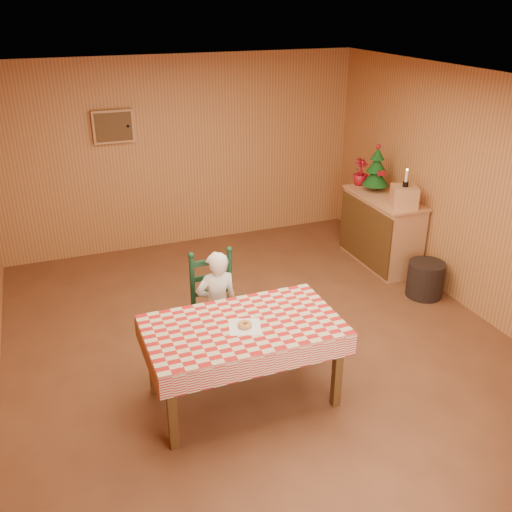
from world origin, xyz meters
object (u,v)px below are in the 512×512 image
(shelf_unit, at_px, (381,230))
(christmas_tree, at_px, (376,170))
(dining_table, at_px, (243,332))
(crate, at_px, (404,196))
(seated_child, at_px, (217,305))
(ladder_chair, at_px, (216,308))
(storage_bin, at_px, (425,279))

(shelf_unit, relative_size, christmas_tree, 2.00)
(dining_table, relative_size, crate, 5.52)
(dining_table, height_order, shelf_unit, shelf_unit)
(dining_table, height_order, crate, crate)
(crate, bearing_deg, christmas_tree, 90.00)
(seated_child, relative_size, shelf_unit, 0.91)
(ladder_chair, bearing_deg, dining_table, -90.00)
(christmas_tree, bearing_deg, crate, -90.00)
(ladder_chair, relative_size, crate, 3.60)
(dining_table, xyz_separation_m, shelf_unit, (2.66, 2.02, -0.22))
(ladder_chair, bearing_deg, crate, 17.38)
(christmas_tree, bearing_deg, shelf_unit, -91.98)
(dining_table, bearing_deg, storage_bin, 21.02)
(shelf_unit, bearing_deg, dining_table, -142.79)
(seated_child, distance_m, shelf_unit, 2.96)
(crate, bearing_deg, ladder_chair, -162.62)
(crate, xyz_separation_m, storage_bin, (-0.01, -0.60, -0.84))
(dining_table, bearing_deg, seated_child, 90.00)
(storage_bin, bearing_deg, crate, 89.42)
(dining_table, xyz_separation_m, crate, (2.67, 1.62, 0.37))
(ladder_chair, relative_size, christmas_tree, 1.74)
(seated_child, distance_m, christmas_tree, 3.15)
(shelf_unit, bearing_deg, christmas_tree, 88.02)
(christmas_tree, relative_size, storage_bin, 1.45)
(crate, distance_m, storage_bin, 1.03)
(dining_table, height_order, seated_child, seated_child)
(dining_table, xyz_separation_m, storage_bin, (2.67, 1.02, -0.47))
(crate, relative_size, christmas_tree, 0.48)
(dining_table, distance_m, christmas_tree, 3.55)
(crate, bearing_deg, shelf_unit, 91.23)
(crate, distance_m, christmas_tree, 0.67)
(seated_child, xyz_separation_m, christmas_tree, (2.67, 1.54, 0.65))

